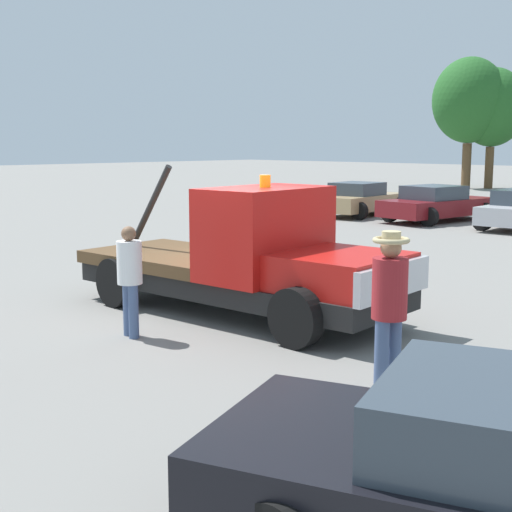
{
  "coord_description": "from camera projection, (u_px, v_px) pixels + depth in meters",
  "views": [
    {
      "loc": [
        8.69,
        -8.27,
        2.9
      ],
      "look_at": [
        0.5,
        0.0,
        1.05
      ],
      "focal_mm": 50.0,
      "sensor_mm": 36.0,
      "label": 1
    }
  ],
  "objects": [
    {
      "name": "parked_car_maroon",
      "position": [
        437.0,
        204.0,
        26.49
      ],
      "size": [
        2.91,
        4.94,
        1.34
      ],
      "rotation": [
        0.0,
        0.0,
        1.44
      ],
      "color": "maroon",
      "rests_on": "ground"
    },
    {
      "name": "person_at_hood",
      "position": [
        130.0,
        274.0,
        10.63
      ],
      "size": [
        0.37,
        0.37,
        1.68
      ],
      "rotation": [
        0.0,
        0.0,
        4.5
      ],
      "color": "#475B84",
      "rests_on": "ground"
    },
    {
      "name": "ground_plane",
      "position": [
        235.0,
        313.0,
        12.29
      ],
      "size": [
        160.0,
        160.0,
        0.0
      ],
      "primitive_type": "plane",
      "color": "gray"
    },
    {
      "name": "parked_car_tan",
      "position": [
        359.0,
        199.0,
        28.64
      ],
      "size": [
        2.72,
        4.53,
        1.34
      ],
      "rotation": [
        0.0,
        0.0,
        1.66
      ],
      "color": "tan",
      "rests_on": "ground"
    },
    {
      "name": "person_near_truck",
      "position": [
        389.0,
        299.0,
        8.19
      ],
      "size": [
        0.42,
        0.42,
        1.91
      ],
      "rotation": [
        0.0,
        0.0,
        3.06
      ],
      "color": "#475B84",
      "rests_on": "ground"
    },
    {
      "name": "tow_truck",
      "position": [
        252.0,
        262.0,
        11.91
      ],
      "size": [
        6.24,
        2.63,
        2.51
      ],
      "rotation": [
        0.0,
        0.0,
        0.08
      ],
      "color": "black",
      "rests_on": "ground"
    },
    {
      "name": "tree_center",
      "position": [
        469.0,
        101.0,
        44.8
      ],
      "size": [
        4.6,
        4.6,
        8.22
      ],
      "color": "brown",
      "rests_on": "ground"
    },
    {
      "name": "tree_right",
      "position": [
        492.0,
        108.0,
        44.91
      ],
      "size": [
        4.25,
        4.25,
        7.59
      ],
      "color": "brown",
      "rests_on": "ground"
    },
    {
      "name": "traffic_cone",
      "position": [
        397.0,
        266.0,
        15.47
      ],
      "size": [
        0.4,
        0.4,
        0.55
      ],
      "color": "black",
      "rests_on": "ground"
    }
  ]
}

